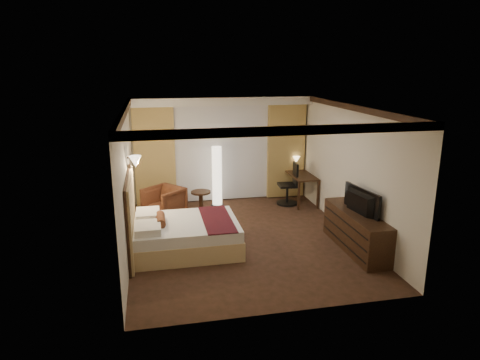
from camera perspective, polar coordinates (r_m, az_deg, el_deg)
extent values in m
cube|color=#2F2012|center=(8.87, 0.53, -7.85)|extent=(4.50, 5.50, 0.01)
cube|color=white|center=(8.20, 0.58, 9.78)|extent=(4.50, 5.50, 0.01)
cube|color=beige|center=(11.07, -2.50, 4.13)|extent=(4.50, 0.02, 2.70)
cube|color=beige|center=(8.27, -14.86, -0.21)|extent=(0.02, 5.50, 2.70)
cube|color=beige|center=(9.17, 14.43, 1.32)|extent=(0.02, 5.50, 2.70)
cube|color=white|center=(10.65, -2.35, 10.48)|extent=(4.50, 0.50, 0.20)
cube|color=silver|center=(11.01, -2.42, 3.54)|extent=(2.48, 0.04, 2.45)
cube|color=tan|center=(10.81, -11.30, 3.04)|extent=(1.00, 0.14, 2.45)
cube|color=tan|center=(11.35, 6.14, 3.82)|extent=(1.00, 0.14, 2.45)
imported|color=#502C18|center=(10.09, -10.11, -2.78)|extent=(1.06, 1.06, 0.80)
imported|color=black|center=(8.32, 15.35, -2.19)|extent=(0.76, 1.15, 0.14)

